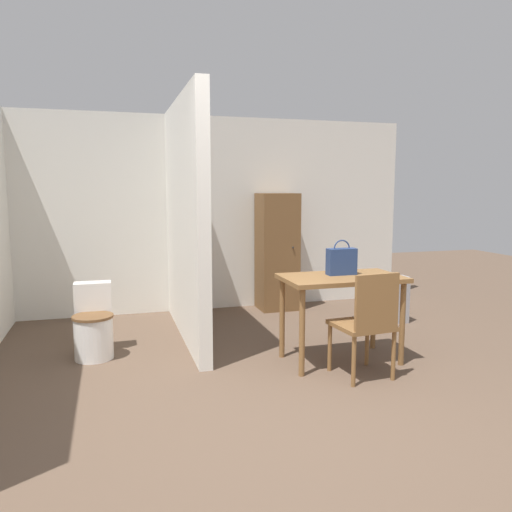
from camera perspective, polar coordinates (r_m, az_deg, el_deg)
ground_plane at (r=3.48m, az=5.35°, el=-19.29°), size 16.00×16.00×0.00m
wall_back at (r=6.57m, az=-6.15°, el=4.76°), size 5.59×0.12×2.50m
partition_wall at (r=5.33m, az=-8.14°, el=4.06°), size 0.12×2.27×2.50m
dining_table at (r=4.60m, az=9.75°, el=-3.57°), size 1.08×0.62×0.80m
wooden_chair at (r=4.26m, az=12.56°, el=-7.25°), size 0.48×0.48×0.91m
toilet at (r=4.99m, az=-18.09°, el=-7.64°), size 0.38×0.52×0.68m
handbag at (r=4.63m, az=9.74°, el=-0.57°), size 0.27×0.11×0.32m
wooden_cabinet at (r=6.55m, az=2.43°, el=0.50°), size 0.49×0.47×1.52m
space_heater at (r=6.16m, az=15.58°, el=-4.82°), size 0.29×0.18×0.55m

